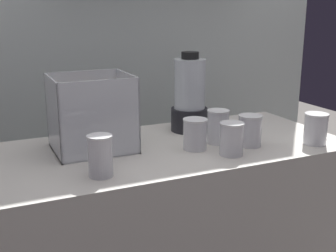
{
  "coord_description": "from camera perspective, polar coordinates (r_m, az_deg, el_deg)",
  "views": [
    {
      "loc": [
        -0.66,
        -1.46,
        1.42
      ],
      "look_at": [
        0.0,
        0.0,
        0.98
      ],
      "focal_mm": 46.29,
      "sensor_mm": 36.0,
      "label": 1
    }
  ],
  "objects": [
    {
      "name": "blender_pitcher",
      "position": [
        1.87,
        2.85,
        3.74
      ],
      "size": [
        0.16,
        0.16,
        0.34
      ],
      "color": "black",
      "rests_on": "counter"
    },
    {
      "name": "juice_cup_pomegranate_left",
      "position": [
        1.64,
        3.58,
        -1.32
      ],
      "size": [
        0.09,
        0.09,
        0.12
      ],
      "color": "white",
      "rests_on": "counter"
    },
    {
      "name": "juice_cup_mango_far_left",
      "position": [
        1.39,
        -8.88,
        -4.28
      ],
      "size": [
        0.08,
        0.08,
        0.14
      ],
      "color": "white",
      "rests_on": "counter"
    },
    {
      "name": "carrot_display_bin",
      "position": [
        1.65,
        -9.93,
        -0.11
      ],
      "size": [
        0.29,
        0.26,
        0.28
      ],
      "color": "white",
      "rests_on": "counter"
    },
    {
      "name": "juice_cup_mango_right",
      "position": [
        1.72,
        6.58,
        -0.29
      ],
      "size": [
        0.09,
        0.09,
        0.13
      ],
      "color": "white",
      "rests_on": "counter"
    },
    {
      "name": "juice_cup_beet_middle",
      "position": [
        1.59,
        8.37,
        -1.88
      ],
      "size": [
        0.09,
        0.09,
        0.12
      ],
      "color": "white",
      "rests_on": "counter"
    },
    {
      "name": "juice_cup_beet_far_right",
      "position": [
        1.7,
        10.73,
        -0.85
      ],
      "size": [
        0.09,
        0.09,
        0.12
      ],
      "color": "white",
      "rests_on": "counter"
    },
    {
      "name": "back_wall_unit",
      "position": [
        2.33,
        -7.84,
        11.38
      ],
      "size": [
        2.6,
        0.24,
        2.5
      ],
      "color": "silver",
      "rests_on": "ground_plane"
    },
    {
      "name": "counter",
      "position": [
        1.87,
        0.0,
        -15.84
      ],
      "size": [
        1.4,
        0.64,
        0.9
      ],
      "primitive_type": "cube",
      "color": "beige",
      "rests_on": "ground_plane"
    },
    {
      "name": "juice_cup_pomegranate_rightmost",
      "position": [
        1.79,
        18.84,
        -0.62
      ],
      "size": [
        0.09,
        0.09,
        0.12
      ],
      "color": "white",
      "rests_on": "counter"
    }
  ]
}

